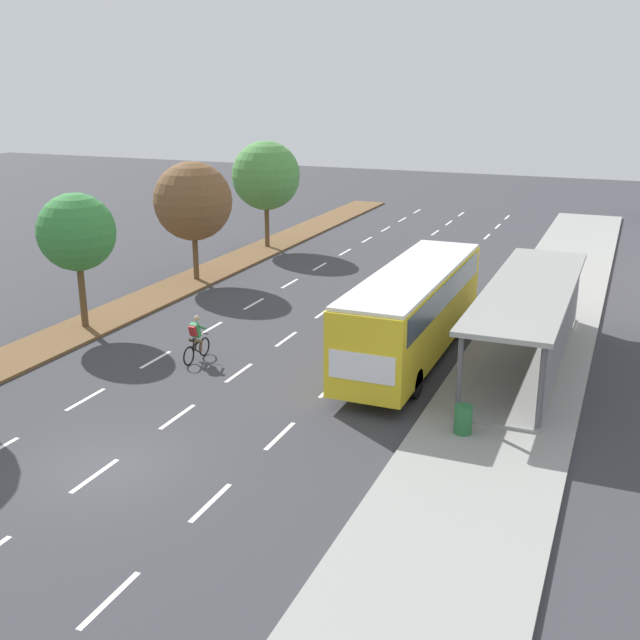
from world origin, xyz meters
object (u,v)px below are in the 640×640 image
object	(u,v)px
median_tree_second	(76,232)
trash_bin	(463,419)
bus_shelter	(536,317)
cyclist	(196,340)
bus	(413,305)
median_tree_third	(193,201)
median_tree_fourth	(266,176)

from	to	relation	value
median_tree_second	trash_bin	xyz separation A→B (m)	(16.76, -4.09, -3.49)
trash_bin	median_tree_second	bearing A→B (deg)	166.30
bus_shelter	cyclist	distance (m)	12.32
bus	bus_shelter	bearing A→B (deg)	11.73
cyclist	trash_bin	distance (m)	10.80
bus_shelter	median_tree_second	distance (m)	18.17
cyclist	median_tree_third	bearing A→B (deg)	121.20
median_tree_second	bus	bearing A→B (deg)	7.26
median_tree_fourth	median_tree_second	bearing A→B (deg)	-89.99
bus	median_tree_second	size ratio (longest dim) A/B	2.04
cyclist	median_tree_fourth	xyz separation A→B (m)	(-6.28, 18.69, 3.62)
median_tree_third	median_tree_fourth	size ratio (longest dim) A/B	0.94
bus_shelter	median_tree_fourth	xyz separation A→B (m)	(-17.85, 14.57, 2.55)
cyclist	median_tree_second	xyz separation A→B (m)	(-6.28, 1.50, 3.28)
median_tree_second	median_tree_fourth	distance (m)	17.19
bus_shelter	median_tree_second	xyz separation A→B (m)	(-17.84, -2.62, 2.20)
median_tree_second	median_tree_third	bearing A→B (deg)	88.87
cyclist	median_tree_fourth	size ratio (longest dim) A/B	0.29
bus_shelter	median_tree_fourth	world-z (taller)	median_tree_fourth
bus	trash_bin	size ratio (longest dim) A/B	13.28
bus_shelter	cyclist	world-z (taller)	bus_shelter
bus_shelter	trash_bin	distance (m)	6.91
median_tree_third	trash_bin	world-z (taller)	median_tree_third
cyclist	median_tree_fourth	world-z (taller)	median_tree_fourth
bus_shelter	trash_bin	world-z (taller)	bus_shelter
cyclist	trash_bin	world-z (taller)	cyclist
bus_shelter	median_tree_fourth	size ratio (longest dim) A/B	1.95
median_tree_third	bus_shelter	bearing A→B (deg)	-18.68
median_tree_fourth	trash_bin	distance (m)	27.36
median_tree_fourth	trash_bin	world-z (taller)	median_tree_fourth
bus_shelter	trash_bin	xyz separation A→B (m)	(-1.08, -6.70, -1.29)
median_tree_third	median_tree_fourth	world-z (taller)	median_tree_fourth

